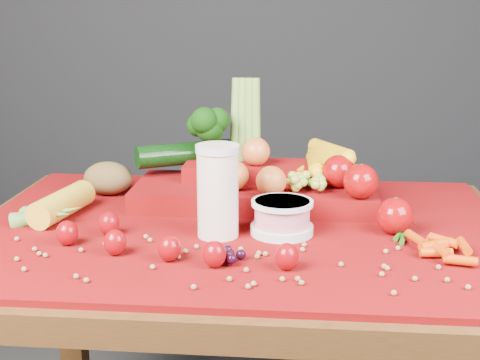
# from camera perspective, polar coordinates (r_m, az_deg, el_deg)

# --- Properties ---
(table) EXTENTS (1.10, 0.80, 0.75)m
(table) POSITION_cam_1_polar(r_m,az_deg,el_deg) (1.36, -0.08, -8.15)
(table) COLOR #331E0B
(table) RESTS_ON ground
(red_cloth) EXTENTS (1.05, 0.75, 0.01)m
(red_cloth) POSITION_cam_1_polar(r_m,az_deg,el_deg) (1.33, -0.08, -4.14)
(red_cloth) COLOR #6A0803
(red_cloth) RESTS_ON table
(milk_glass) EXTENTS (0.08, 0.08, 0.18)m
(milk_glass) POSITION_cam_1_polar(r_m,az_deg,el_deg) (1.24, -1.91, -0.66)
(milk_glass) COLOR beige
(milk_glass) RESTS_ON red_cloth
(yogurt_bowl) EXTENTS (0.12, 0.12, 0.07)m
(yogurt_bowl) POSITION_cam_1_polar(r_m,az_deg,el_deg) (1.27, 3.61, -3.08)
(yogurt_bowl) COLOR silver
(yogurt_bowl) RESTS_ON red_cloth
(strawberry_scatter) EXTENTS (0.44, 0.18, 0.05)m
(strawberry_scatter) POSITION_cam_1_polar(r_m,az_deg,el_deg) (1.18, -7.07, -5.19)
(strawberry_scatter) COLOR #8B0009
(strawberry_scatter) RESTS_ON red_cloth
(dark_grape_cluster) EXTENTS (0.06, 0.05, 0.03)m
(dark_grape_cluster) POSITION_cam_1_polar(r_m,az_deg,el_deg) (1.14, -1.15, -6.45)
(dark_grape_cluster) COLOR black
(dark_grape_cluster) RESTS_ON red_cloth
(soybean_scatter) EXTENTS (0.84, 0.24, 0.01)m
(soybean_scatter) POSITION_cam_1_polar(r_m,az_deg,el_deg) (1.14, -1.04, -6.89)
(soybean_scatter) COLOR olive
(soybean_scatter) RESTS_ON red_cloth
(corn_ear) EXTENTS (0.21, 0.25, 0.06)m
(corn_ear) POSITION_cam_1_polar(r_m,az_deg,el_deg) (1.39, -15.76, -2.61)
(corn_ear) COLOR gold
(corn_ear) RESTS_ON red_cloth
(potato) EXTENTS (0.11, 0.08, 0.08)m
(potato) POSITION_cam_1_polar(r_m,az_deg,el_deg) (1.56, -11.19, 0.15)
(potato) COLOR brown
(potato) RESTS_ON red_cloth
(baby_carrot_pile) EXTENTS (0.18, 0.17, 0.03)m
(baby_carrot_pile) POSITION_cam_1_polar(r_m,az_deg,el_deg) (1.22, 16.92, -5.51)
(baby_carrot_pile) COLOR #C93D07
(baby_carrot_pile) RESTS_ON red_cloth
(green_bean_pile) EXTENTS (0.14, 0.12, 0.01)m
(green_bean_pile) POSITION_cam_1_polar(r_m,az_deg,el_deg) (1.33, 14.29, -4.14)
(green_bean_pile) COLOR #235613
(green_bean_pile) RESTS_ON red_cloth
(produce_mound) EXTENTS (0.60, 0.38, 0.27)m
(produce_mound) POSITION_cam_1_polar(r_m,az_deg,el_deg) (1.46, 1.91, 0.18)
(produce_mound) COLOR #6A0803
(produce_mound) RESTS_ON red_cloth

